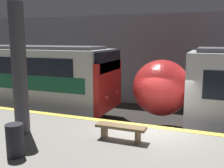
% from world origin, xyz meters
% --- Properties ---
extents(ground_plane, '(120.00, 120.00, 0.00)m').
position_xyz_m(ground_plane, '(0.00, 0.00, 0.00)').
color(ground_plane, '#282623').
extents(station_rear_barrier, '(50.00, 0.15, 5.35)m').
position_xyz_m(station_rear_barrier, '(0.00, 6.60, 2.68)').
color(station_rear_barrier, gray).
rests_on(station_rear_barrier, ground).
extents(support_pillar_near, '(0.45, 0.45, 4.04)m').
position_xyz_m(support_pillar_near, '(-3.69, -2.21, 3.02)').
color(support_pillar_near, '#47474C').
rests_on(support_pillar_near, platform).
extents(platform_bench, '(1.50, 0.40, 0.45)m').
position_xyz_m(platform_bench, '(-0.58, -1.64, 1.34)').
color(platform_bench, brown).
rests_on(platform_bench, platform).
extents(trash_bin, '(0.44, 0.44, 0.85)m').
position_xyz_m(trash_bin, '(-2.73, -3.63, 1.43)').
color(trash_bin, '#232328').
rests_on(trash_bin, platform).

